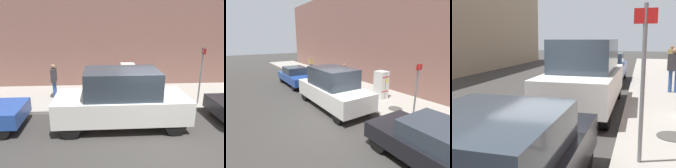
% 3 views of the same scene
% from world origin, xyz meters
% --- Properties ---
extents(ground_plane, '(80.00, 80.00, 0.00)m').
position_xyz_m(ground_plane, '(0.00, 0.00, 0.00)').
color(ground_plane, '#383533').
extents(manhole_cover, '(0.70, 0.70, 0.02)m').
position_xyz_m(manhole_cover, '(-3.15, 1.05, 0.13)').
color(manhole_cover, '#47443F').
rests_on(manhole_cover, sidewalk_slab).
extents(street_sign_post, '(0.36, 0.07, 2.62)m').
position_xyz_m(street_sign_post, '(-2.46, 2.51, 1.59)').
color(street_sign_post, slate).
rests_on(street_sign_post, sidewalk_slab).
extents(pedestrian_walking_far, '(0.46, 0.22, 1.61)m').
position_xyz_m(pedestrian_walking_far, '(-4.23, -11.43, 1.04)').
color(pedestrian_walking_far, '#2D5193').
rests_on(pedestrian_walking_far, sidewalk_slab).
extents(pedestrian_standing_near, '(0.49, 0.23, 1.71)m').
position_xyz_m(pedestrian_standing_near, '(-3.64, -4.20, 1.11)').
color(pedestrian_standing_near, '#2D5193').
rests_on(pedestrian_standing_near, sidewalk_slab).
extents(parked_hatchback_blue, '(1.73, 4.17, 1.45)m').
position_xyz_m(parked_hatchback_blue, '(-0.78, -6.90, 0.74)').
color(parked_hatchback_blue, '#23479E').
rests_on(parked_hatchback_blue, ground).
extents(parked_van_white, '(1.96, 4.81, 2.16)m').
position_xyz_m(parked_van_white, '(-0.78, -1.24, 1.07)').
color(parked_van_white, silver).
rests_on(parked_van_white, ground).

